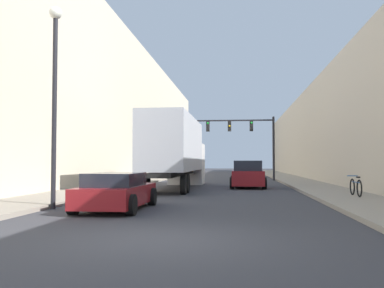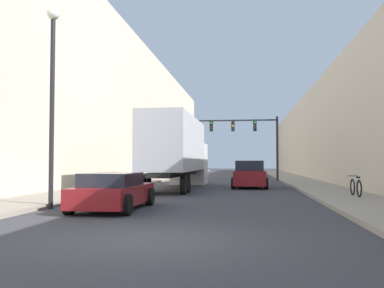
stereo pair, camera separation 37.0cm
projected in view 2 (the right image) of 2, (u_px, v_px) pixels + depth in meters
The scene contains 11 objects.
ground_plane at pixel (149, 240), 8.72m from camera, with size 200.00×200.00×0.00m, color #38383D.
sidewalk_right at pixel (295, 179), 37.67m from camera, with size 2.90×80.00×0.15m.
sidewalk_left at pixel (157, 179), 39.25m from camera, with size 2.90×80.00×0.15m.
building_right at pixel (347, 133), 37.28m from camera, with size 6.00×80.00×8.23m.
building_left at pixel (110, 110), 40.09m from camera, with size 6.00×80.00×12.95m.
semi_truck at pixel (178, 150), 26.02m from camera, with size 2.42×12.50×4.14m.
sedan_car at pixel (113, 191), 14.34m from camera, with size 2.03×4.37×1.23m.
suv_car at pixel (249, 175), 26.53m from camera, with size 2.15×4.47×1.68m.
traffic_signal_gantry at pixel (251, 134), 37.43m from camera, with size 7.76×0.35×5.57m.
street_lamp at pixel (52, 79), 14.71m from camera, with size 0.44×0.44×6.95m.
parked_bicycle at pixel (356, 187), 18.00m from camera, with size 0.44×1.82×0.86m.
Camera 2 is at (1.99, -8.62, 1.59)m, focal length 40.00 mm.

